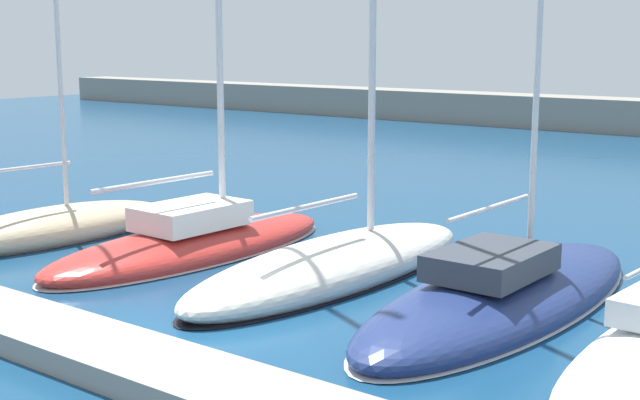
% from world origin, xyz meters
% --- Properties ---
extents(ground_plane, '(120.00, 120.00, 0.00)m').
position_xyz_m(ground_plane, '(0.00, 0.00, 0.00)').
color(ground_plane, navy).
extents(dock_pier, '(23.52, 1.71, 0.42)m').
position_xyz_m(dock_pier, '(0.00, -2.14, 0.21)').
color(dock_pier, gray).
rests_on(dock_pier, ground_plane).
extents(sailboat_sand_nearest, '(2.80, 7.39, 12.39)m').
position_xyz_m(sailboat_sand_nearest, '(-8.48, 3.12, 0.35)').
color(sailboat_sand_nearest, beige).
rests_on(sailboat_sand_nearest, ground_plane).
extents(sailboat_red_second, '(3.29, 9.16, 19.75)m').
position_xyz_m(sailboat_red_second, '(-4.30, 4.27, 0.41)').
color(sailboat_red_second, '#B72D28').
rests_on(sailboat_red_second, ground_plane).
extents(sailboat_ivory_third, '(2.93, 9.64, 17.27)m').
position_xyz_m(sailboat_ivory_third, '(-0.06, 4.65, 0.35)').
color(sailboat_ivory_third, silver).
rests_on(sailboat_ivory_third, ground_plane).
extents(sailboat_navy_fourth, '(3.20, 10.25, 16.95)m').
position_xyz_m(sailboat_navy_fourth, '(4.02, 4.92, 0.27)').
color(sailboat_navy_fourth, navy).
rests_on(sailboat_navy_fourth, ground_plane).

